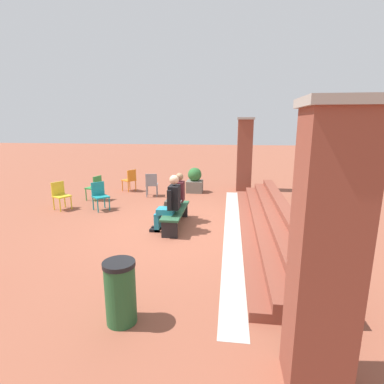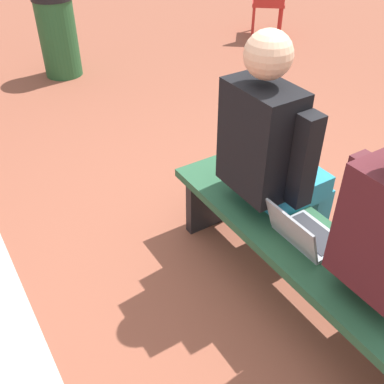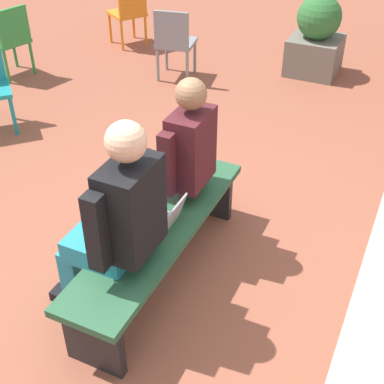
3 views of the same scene
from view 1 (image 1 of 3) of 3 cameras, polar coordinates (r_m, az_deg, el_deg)
name	(u,v)px [view 1 (image 1 of 3)]	position (r m, az deg, el deg)	size (l,w,h in m)	color
ground_plane	(180,228)	(7.56, -2.28, -6.95)	(60.00, 60.00, 0.00)	brown
concrete_strip	(232,229)	(7.60, 7.69, -6.91)	(8.05, 0.40, 0.01)	#B7B2A8
brick_steps	(272,222)	(7.60, 14.95, -5.48)	(7.25, 1.20, 0.60)	brown
brick_pillar_left_of_steps	(244,154)	(11.77, 9.96, 7.08)	(0.64, 0.64, 2.79)	brown
brick_pillar_right_of_steps	(325,254)	(3.05, 24.07, -10.81)	(0.64, 0.64, 2.79)	brown
bench	(176,213)	(7.61, -3.12, -4.01)	(1.80, 0.44, 0.45)	#285638
person_student	(176,196)	(7.91, -3.10, -0.71)	(0.53, 0.67, 1.32)	#4C473D
person_adult	(170,202)	(7.17, -4.24, -1.91)	(0.57, 0.72, 1.39)	teal
laptop	(176,208)	(7.55, -3.07, -2.99)	(0.32, 0.29, 0.21)	#9EA0A5
plastic_chair_by_pillar	(152,183)	(10.77, -7.69, 1.64)	(0.49, 0.49, 0.84)	gray
plastic_chair_near_bench_right	(100,194)	(9.46, -17.19, -0.41)	(0.59, 0.59, 0.84)	teal
plastic_chair_near_bench_left	(60,194)	(9.93, -23.81, -0.33)	(0.57, 0.57, 0.84)	gold
plastic_chair_far_left	(95,186)	(10.69, -17.97, 1.04)	(0.51, 0.51, 0.84)	#2D893D
plastic_chair_far_right	(130,179)	(11.79, -11.73, 2.47)	(0.58, 0.58, 0.84)	orange
planter	(195,181)	(11.38, 0.51, 2.14)	(0.60, 0.60, 0.94)	#6B665B
litter_bin	(120,292)	(4.20, -13.47, -18.06)	(0.42, 0.42, 0.86)	#23562D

